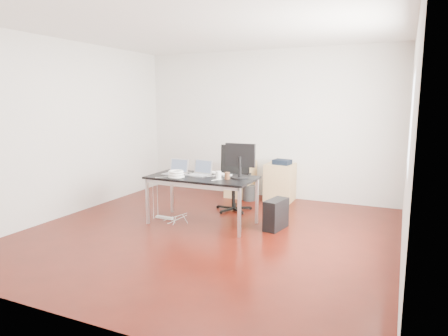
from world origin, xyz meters
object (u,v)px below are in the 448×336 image
at_px(office_chair, 234,175).
at_px(filing_cabinet_left, 241,179).
at_px(filing_cabinet_right, 280,182).
at_px(desk, 202,180).
at_px(pc_tower, 276,214).

bearing_deg(office_chair, filing_cabinet_left, 89.03).
bearing_deg(office_chair, filing_cabinet_right, 42.86).
height_order(desk, filing_cabinet_right, desk).
distance_m(filing_cabinet_right, pc_tower, 1.71).
relative_size(filing_cabinet_left, filing_cabinet_right, 1.00).
bearing_deg(filing_cabinet_left, filing_cabinet_right, 0.00).
bearing_deg(pc_tower, filing_cabinet_left, 137.04).
bearing_deg(office_chair, desk, -113.32).
distance_m(office_chair, filing_cabinet_right, 1.09).
relative_size(desk, office_chair, 1.48).
xyz_separation_m(office_chair, pc_tower, (0.98, -0.75, -0.39)).
bearing_deg(pc_tower, filing_cabinet_right, 115.19).
bearing_deg(filing_cabinet_right, desk, -109.61).
xyz_separation_m(desk, pc_tower, (1.10, 0.21, -0.46)).
relative_size(office_chair, pc_tower, 2.40).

